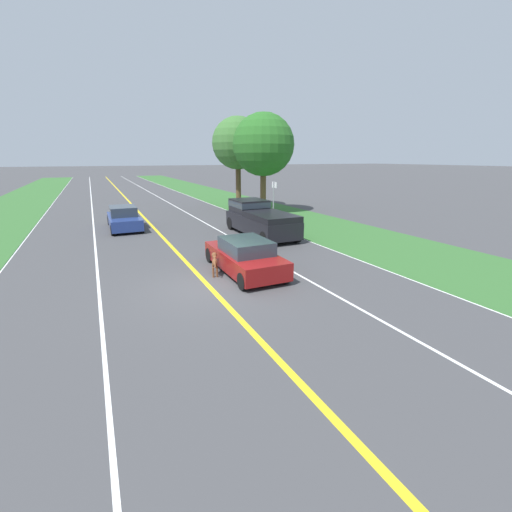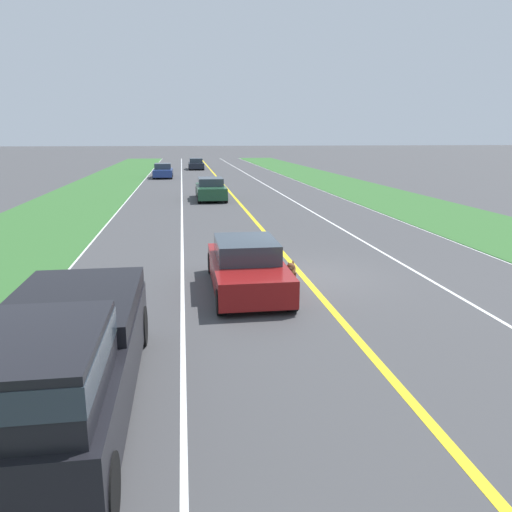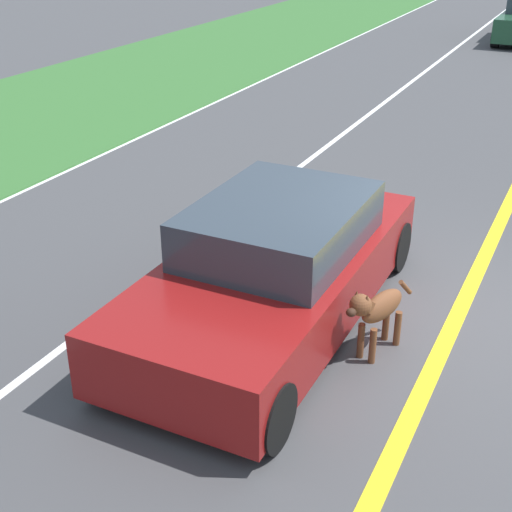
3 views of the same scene
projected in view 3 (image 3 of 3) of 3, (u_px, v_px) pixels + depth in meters
The scene contains 5 objects.
ground_plane at pixel (458, 314), 7.90m from camera, with size 400.00×400.00×0.00m, color #424244.
centre_divider_line at pixel (458, 314), 7.90m from camera, with size 0.18×160.00×0.01m, color yellow.
lane_dash_same_dir at pixel (187, 252), 9.28m from camera, with size 0.10×160.00×0.01m, color white.
ego_car at pixel (275, 269), 7.53m from camera, with size 1.87×4.40×1.34m.
dog at pixel (377, 309), 6.98m from camera, with size 0.43×1.08×0.83m.
Camera 3 is at (-0.99, 7.07, 4.10)m, focal length 50.00 mm.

